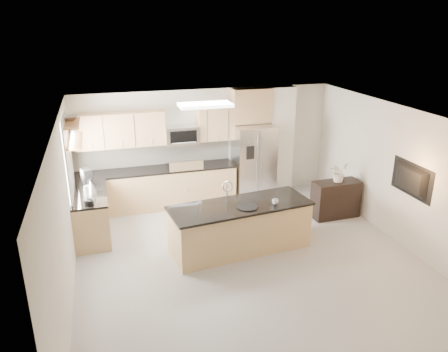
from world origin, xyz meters
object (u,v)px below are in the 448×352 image
object	(u,v)px
range	(185,185)
flower_vase	(339,167)
platter	(247,207)
kettle	(91,187)
credenza	(336,199)
coffee_maker	(87,178)
bowl	(71,117)
island	(240,227)
refrigerator	(253,162)
blender	(88,197)
television	(408,180)
microwave	(182,135)
cup	(275,202)

from	to	relation	value
range	flower_vase	bearing A→B (deg)	-27.52
platter	kettle	bearing A→B (deg)	151.29
range	credenza	bearing A→B (deg)	-27.85
kettle	coffee_maker	xyz separation A→B (m)	(-0.07, 0.40, 0.05)
bowl	island	bearing A→B (deg)	-27.62
coffee_maker	kettle	bearing A→B (deg)	-80.06
coffee_maker	flower_vase	size ratio (longest dim) A/B	0.55
refrigerator	coffee_maker	xyz separation A→B (m)	(-3.75, -0.60, 0.20)
refrigerator	blender	world-z (taller)	refrigerator
island	television	xyz separation A→B (m)	(2.94, -0.75, 0.90)
kettle	flower_vase	distance (m)	5.09
coffee_maker	range	bearing A→B (deg)	17.27
island	flower_vase	xyz separation A→B (m)	(2.46, 0.79, 0.68)
island	platter	distance (m)	0.49
platter	television	xyz separation A→B (m)	(2.85, -0.60, 0.44)
flower_vase	television	xyz separation A→B (m)	(0.48, -1.54, 0.22)
blender	flower_vase	world-z (taller)	flower_vase
television	microwave	bearing A→B (deg)	47.25
island	coffee_maker	distance (m)	3.24
coffee_maker	bowl	distance (m)	1.33
range	kettle	world-z (taller)	kettle
microwave	coffee_maker	bearing A→B (deg)	-159.69
blender	television	world-z (taller)	television
credenza	coffee_maker	size ratio (longest dim) A/B	2.86
blender	microwave	bearing A→B (deg)	40.84
range	island	distance (m)	2.44
bowl	television	size ratio (longest dim) A/B	0.37
blender	refrigerator	bearing A→B (deg)	23.49
refrigerator	island	distance (m)	2.60
blender	coffee_maker	distance (m)	1.02
bowl	flower_vase	world-z (taller)	bowl
microwave	island	bearing A→B (deg)	-77.01
refrigerator	television	bearing A→B (deg)	-58.96
flower_vase	range	bearing A→B (deg)	152.48
range	refrigerator	size ratio (longest dim) A/B	0.64
platter	flower_vase	distance (m)	2.57
microwave	television	world-z (taller)	microwave
blender	kettle	size ratio (longest dim) A/B	1.33
credenza	television	size ratio (longest dim) A/B	0.94
credenza	range	bearing A→B (deg)	150.23
flower_vase	platter	bearing A→B (deg)	-158.47
coffee_maker	bowl	size ratio (longest dim) A/B	0.88
microwave	credenza	xyz separation A→B (m)	(3.01, -1.71, -1.22)
refrigerator	range	bearing A→B (deg)	178.40
microwave	kettle	world-z (taller)	microwave
cup	platter	distance (m)	0.54
refrigerator	credenza	bearing A→B (deg)	-48.82
blender	bowl	xyz separation A→B (m)	(-0.18, 0.78, 1.31)
refrigerator	island	world-z (taller)	refrigerator
coffee_maker	flower_vase	xyz separation A→B (m)	(5.13, -0.93, 0.04)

